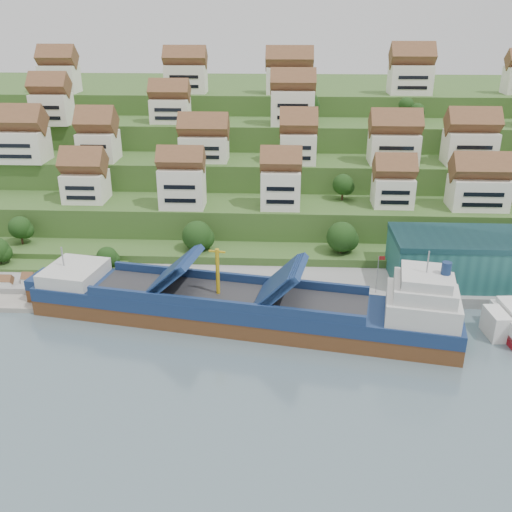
{
  "coord_description": "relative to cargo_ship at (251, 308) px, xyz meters",
  "views": [
    {
      "loc": [
        -1.06,
        -93.74,
        54.28
      ],
      "look_at": [
        -6.38,
        14.0,
        8.0
      ],
      "focal_mm": 40.0,
      "sensor_mm": 36.0,
      "label": 1
    }
  ],
  "objects": [
    {
      "name": "ground",
      "position": [
        6.6,
        0.07,
        -3.35
      ],
      "size": [
        300.0,
        300.0,
        0.0
      ],
      "primitive_type": "plane",
      "color": "slate",
      "rests_on": "ground"
    },
    {
      "name": "quay",
      "position": [
        26.6,
        15.07,
        -2.25
      ],
      "size": [
        180.0,
        14.0,
        2.2
      ],
      "primitive_type": "cube",
      "color": "gray",
      "rests_on": "ground"
    },
    {
      "name": "pebble_beach",
      "position": [
        -51.4,
        12.07,
        -2.85
      ],
      "size": [
        45.0,
        20.0,
        1.0
      ],
      "primitive_type": "cube",
      "color": "gray",
      "rests_on": "ground"
    },
    {
      "name": "hillside",
      "position": [
        6.6,
        103.63,
        7.31
      ],
      "size": [
        260.0,
        128.0,
        31.0
      ],
      "color": "#2D4C1E",
      "rests_on": "ground"
    },
    {
      "name": "hillside_village",
      "position": [
        9.41,
        60.92,
        21.18
      ],
      "size": [
        154.8,
        62.44,
        28.6
      ],
      "color": "white",
      "rests_on": "ground"
    },
    {
      "name": "hillside_trees",
      "position": [
        0.65,
        40.85,
        11.34
      ],
      "size": [
        144.47,
        61.89,
        31.31
      ],
      "color": "#1E4115",
      "rests_on": "ground"
    },
    {
      "name": "flagpole",
      "position": [
        24.72,
        10.07,
        3.53
      ],
      "size": [
        1.28,
        0.16,
        8.0
      ],
      "color": "gray",
      "rests_on": "quay"
    },
    {
      "name": "beach_huts",
      "position": [
        -53.4,
        10.82,
        -1.25
      ],
      "size": [
        14.4,
        3.7,
        2.2
      ],
      "color": "white",
      "rests_on": "pebble_beach"
    },
    {
      "name": "cargo_ship",
      "position": [
        0.0,
        0.0,
        0.0
      ],
      "size": [
        80.55,
        26.31,
        17.68
      ],
      "rotation": [
        0.0,
        0.0,
        -0.18
      ],
      "color": "brown",
      "rests_on": "ground"
    }
  ]
}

